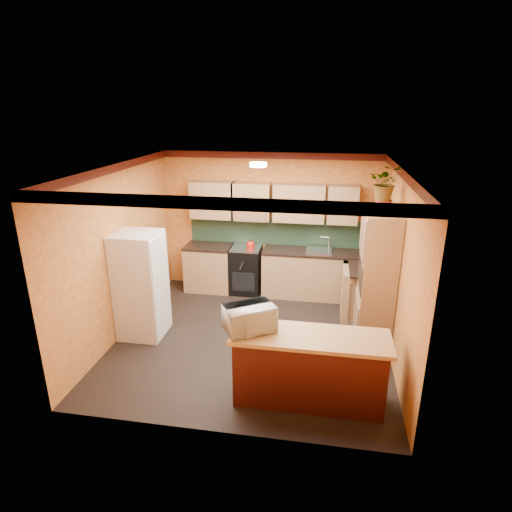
% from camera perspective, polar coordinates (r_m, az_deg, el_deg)
% --- Properties ---
extents(room_shell, '(4.24, 4.24, 2.72)m').
position_cam_1_polar(room_shell, '(6.42, 0.02, 6.65)').
color(room_shell, black).
rests_on(room_shell, ground).
extents(base_cabinets_back, '(3.65, 0.60, 0.88)m').
position_cam_1_polar(base_cabinets_back, '(8.33, 2.90, -2.21)').
color(base_cabinets_back, tan).
rests_on(base_cabinets_back, ground).
extents(countertop_back, '(3.65, 0.62, 0.04)m').
position_cam_1_polar(countertop_back, '(8.17, 2.95, 0.79)').
color(countertop_back, black).
rests_on(countertop_back, base_cabinets_back).
extents(stove, '(0.58, 0.58, 0.91)m').
position_cam_1_polar(stove, '(8.41, -1.33, -1.86)').
color(stove, black).
rests_on(stove, ground).
extents(kettle, '(0.17, 0.17, 0.18)m').
position_cam_1_polar(kettle, '(8.17, -0.74, 1.54)').
color(kettle, '#AD170B').
rests_on(kettle, stove).
extents(sink, '(0.48, 0.40, 0.03)m').
position_cam_1_polar(sink, '(8.11, 8.40, 0.72)').
color(sink, silver).
rests_on(sink, countertop_back).
extents(base_cabinets_right, '(0.60, 0.80, 0.88)m').
position_cam_1_polar(base_cabinets_right, '(7.60, 14.38, -5.05)').
color(base_cabinets_right, tan).
rests_on(base_cabinets_right, ground).
extents(countertop_right, '(0.62, 0.80, 0.04)m').
position_cam_1_polar(countertop_right, '(7.42, 14.67, -1.81)').
color(countertop_right, black).
rests_on(countertop_right, base_cabinets_right).
extents(fridge, '(0.68, 0.66, 1.70)m').
position_cam_1_polar(fridge, '(6.95, -15.14, -3.78)').
color(fridge, white).
rests_on(fridge, ground).
extents(pantry, '(0.48, 0.90, 2.10)m').
position_cam_1_polar(pantry, '(6.60, 15.75, -3.20)').
color(pantry, tan).
rests_on(pantry, ground).
extents(fern_pot, '(0.22, 0.22, 0.16)m').
position_cam_1_polar(fern_pot, '(6.32, 16.64, 6.48)').
color(fern_pot, maroon).
rests_on(fern_pot, pantry).
extents(fern, '(0.48, 0.42, 0.49)m').
position_cam_1_polar(fern, '(6.26, 16.92, 9.36)').
color(fern, tan).
rests_on(fern, fern_pot).
extents(breakfast_bar, '(1.80, 0.55, 0.88)m').
position_cam_1_polar(breakfast_bar, '(5.46, 7.06, -14.92)').
color(breakfast_bar, '#481210').
rests_on(breakfast_bar, ground).
extents(bar_top, '(1.90, 0.65, 0.05)m').
position_cam_1_polar(bar_top, '(5.22, 7.27, -10.69)').
color(bar_top, tan).
rests_on(bar_top, breakfast_bar).
extents(microwave, '(0.70, 0.65, 0.32)m').
position_cam_1_polar(microwave, '(5.19, -0.87, -8.31)').
color(microwave, white).
rests_on(microwave, bar_top).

